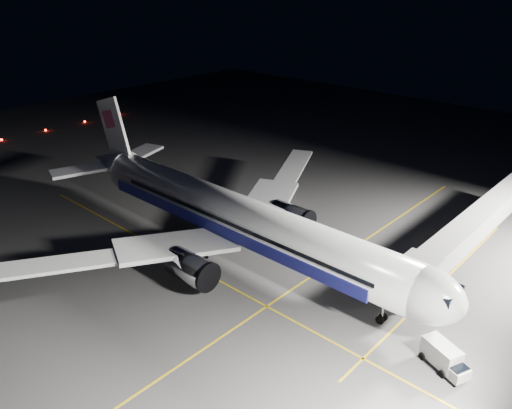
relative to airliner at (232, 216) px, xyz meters
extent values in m
plane|color=#4C4C4F|center=(1.08, 0.00, -5.16)|extent=(200.00, 200.00, 0.00)
cube|color=gold|center=(11.08, 0.00, -5.16)|extent=(0.25, 80.00, 0.01)
cube|color=gold|center=(1.08, -6.00, -5.16)|extent=(70.00, 0.25, 0.01)
cube|color=gold|center=(23.08, 10.00, -5.16)|extent=(0.25, 40.00, 0.01)
cylinder|color=silver|center=(1.08, 0.00, 0.14)|extent=(48.00, 5.60, 5.60)
ellipsoid|color=silver|center=(25.08, 0.00, 0.14)|extent=(8.96, 5.60, 5.60)
cube|color=black|center=(27.38, 0.00, 1.14)|extent=(2.20, 3.40, 0.90)
cone|color=silver|center=(-27.42, 0.00, 0.44)|extent=(9.00, 5.49, 5.49)
cube|color=navy|center=(0.08, 2.78, -0.76)|extent=(42.24, 0.25, 1.50)
cube|color=navy|center=(0.08, -2.78, -0.76)|extent=(42.24, 0.25, 1.50)
cube|color=silver|center=(-1.42, 8.00, -1.46)|extent=(11.36, 15.23, 1.53)
cube|color=silver|center=(-1.42, -8.00, -1.46)|extent=(11.36, 15.23, 1.53)
cube|color=silver|center=(-6.42, 20.50, -0.59)|extent=(8.57, 13.22, 1.31)
cube|color=silver|center=(-6.42, -20.50, -0.59)|extent=(8.57, 13.22, 1.31)
cube|color=silver|center=(-26.92, 5.20, 0.74)|extent=(6.20, 9.67, 0.45)
cube|color=silver|center=(-26.92, -5.20, 0.74)|extent=(6.20, 9.67, 0.45)
cube|color=white|center=(-25.12, 0.00, 6.34)|extent=(7.53, 0.40, 10.28)
cube|color=#CF4677|center=(-25.92, 0.00, 7.74)|extent=(3.22, 0.55, 3.22)
cylinder|color=#B7B7BF|center=(2.28, 9.00, -2.61)|extent=(5.60, 3.40, 3.40)
cylinder|color=#B7B7BF|center=(2.28, -9.00, -2.61)|extent=(5.60, 3.40, 3.40)
cylinder|color=#9999A0|center=(21.58, 0.00, -3.91)|extent=(0.26, 0.26, 2.50)
cylinder|color=black|center=(21.58, 0.00, -4.71)|extent=(0.90, 0.70, 0.90)
cylinder|color=#9999A0|center=(-1.92, 4.30, -3.91)|extent=(0.26, 0.26, 2.50)
cylinder|color=#9999A0|center=(-1.92, -4.30, -3.91)|extent=(0.26, 0.26, 2.50)
cylinder|color=black|center=(-1.92, 4.30, -4.61)|extent=(1.10, 1.60, 1.10)
cylinder|color=black|center=(-1.92, -4.30, -4.61)|extent=(1.10, 1.60, 1.10)
cube|color=#B2B2B7|center=(23.08, 20.05, -0.56)|extent=(3.00, 33.90, 2.80)
cube|color=#B2B2B7|center=(23.08, 4.20, -0.56)|extent=(3.60, 3.20, 3.40)
cylinder|color=#9999A0|center=(23.08, 4.20, -3.61)|extent=(0.70, 0.70, 3.10)
cylinder|color=black|center=(23.08, 3.30, -4.81)|extent=(0.70, 0.30, 0.70)
cylinder|color=black|center=(23.08, 5.10, -4.81)|extent=(0.70, 0.30, 0.70)
sphere|color=#FF140A|center=(-70.92, 0.00, -4.94)|extent=(0.44, 0.44, 0.44)
sphere|color=#FF140A|center=(-70.92, 10.00, -4.94)|extent=(0.44, 0.44, 0.44)
sphere|color=#FF140A|center=(-70.92, 20.00, -4.94)|extent=(0.44, 0.44, 0.44)
sphere|color=#FF140A|center=(-70.92, 30.00, -4.94)|extent=(0.44, 0.44, 0.44)
cube|color=silver|center=(28.67, -2.00, -3.78)|extent=(3.99, 3.02, 1.97)
cube|color=silver|center=(30.66, -2.82, -4.31)|extent=(1.97, 2.12, 1.07)
cube|color=black|center=(30.66, -2.82, -3.87)|extent=(1.57, 1.82, 0.45)
cylinder|color=black|center=(30.19, -1.61, -4.81)|extent=(0.75, 0.48, 0.72)
cylinder|color=black|center=(29.47, -3.35, -4.81)|extent=(0.75, 0.48, 0.72)
cylinder|color=black|center=(27.87, -0.65, -4.81)|extent=(0.75, 0.48, 0.72)
cylinder|color=black|center=(27.16, -2.39, -4.81)|extent=(0.75, 0.48, 0.72)
cube|color=black|center=(-6.82, 18.98, -4.39)|extent=(2.88, 2.42, 1.13)
cube|color=black|center=(-6.82, 18.98, -3.68)|extent=(1.36, 1.36, 0.62)
sphere|color=#FFF2CC|center=(-6.95, 18.04, -4.39)|extent=(0.27, 0.27, 0.27)
sphere|color=#FFF2CC|center=(-6.02, 18.47, -4.39)|extent=(0.27, 0.27, 0.27)
cylinder|color=black|center=(-6.34, 20.16, -4.86)|extent=(0.65, 0.46, 0.62)
cylinder|color=black|center=(-5.61, 18.57, -4.86)|extent=(0.65, 0.46, 0.62)
cylinder|color=black|center=(-8.02, 19.39, -4.86)|extent=(0.65, 0.46, 0.62)
cylinder|color=black|center=(-7.29, 17.81, -4.86)|extent=(0.65, 0.46, 0.62)
cone|color=#D75109|center=(-6.92, 4.00, -4.83)|extent=(0.45, 0.45, 0.67)
cone|color=#D75109|center=(-4.97, 4.00, -4.84)|extent=(0.43, 0.43, 0.65)
cone|color=#D75109|center=(-2.03, 14.00, -4.89)|extent=(0.36, 0.36, 0.54)
camera|label=1|loc=(40.20, -39.58, 27.39)|focal=35.00mm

